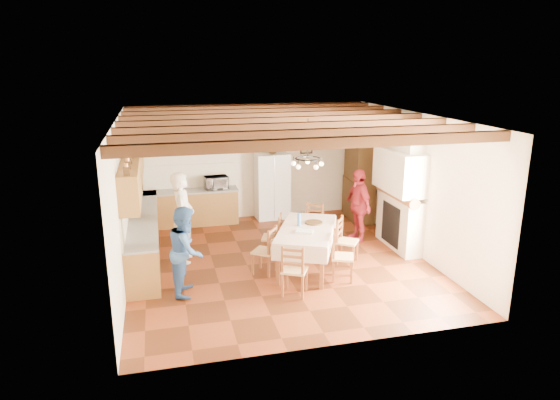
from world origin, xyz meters
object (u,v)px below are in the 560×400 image
Objects in this scene: chair_right_far at (347,241)px; chair_end_near at (295,269)px; hutch at (359,175)px; microwave at (216,182)px; chair_end_far at (312,225)px; chair_left_far at (272,237)px; person_man at (183,217)px; refrigerator at (271,186)px; chair_left_near at (264,250)px; dining_table at (306,232)px; person_woman_red at (358,205)px; person_woman_blue at (186,250)px; chair_right_near at (343,256)px.

chair_right_far and chair_end_near have the same top height.
microwave is at bearing 177.05° from hutch.
chair_left_far is at bearing -117.38° from chair_end_far.
chair_end_near is 0.51× the size of person_man.
hutch is (2.20, -0.64, 0.31)m from refrigerator.
microwave reaches higher than chair_left_near.
chair_end_near is (-0.53, -1.05, -0.29)m from dining_table.
chair_end_far is at bearing -79.75° from person_man.
chair_right_far is (-1.40, -2.79, -0.69)m from hutch.
dining_table is (-0.10, -3.51, -0.09)m from refrigerator.
person_woman_red is at bearing 41.10° from chair_end_far.
refrigerator reaches higher than chair_left_near.
refrigerator is at bearing -20.63° from person_woman_blue.
person_man is 1.18× the size of person_woman_blue.
chair_left_far is (-0.64, -2.82, -0.38)m from refrigerator.
refrigerator reaches higher than chair_end_far.
chair_right_far is at bearing -111.29° from hutch.
refrigerator is at bearing -172.45° from chair_left_far.
chair_right_near is 0.84m from chair_right_far.
person_man is at bearing 9.36° from person_woman_blue.
hutch is at bearing -5.04° from chair_right_near.
dining_table is 2.30× the size of chair_right_far.
chair_right_near is 0.60× the size of person_woman_blue.
microwave is (-2.26, 3.32, 0.58)m from chair_right_far.
dining_table is (-2.30, -2.87, -0.40)m from hutch.
chair_right_far is at bearing -33.19° from chair_end_far.
chair_end_near and chair_end_far have the same top height.
dining_table is 1.16× the size of person_man.
refrigerator reaches higher than chair_left_far.
hutch reaches higher than person_woman_blue.
chair_right_far is 1.00× the size of chair_end_near.
chair_right_far is 1.67× the size of microwave.
person_man is (-2.83, -0.19, 0.47)m from chair_end_far.
chair_left_far is 1.00× the size of chair_end_near.
chair_left_far is at bearing -80.80° from person_woman_red.
chair_end_near is at bearing -95.33° from person_woman_blue.
chair_left_far and chair_end_far have the same top height.
chair_right_far is (0.38, 0.75, 0.00)m from chair_right_near.
person_woman_red is at bearing 125.44° from chair_left_far.
chair_left_near is at bearing -61.23° from person_woman_blue.
chair_end_near is at bearing 53.50° from chair_left_near.
chair_right_far is (0.91, 0.08, -0.29)m from dining_table.
hutch reaches higher than refrigerator.
person_woman_red is (1.10, 1.94, 0.37)m from chair_right_near.
chair_left_near is 1.00× the size of chair_end_near.
chair_left_far and chair_right_near have the same top height.
chair_right_far is at bearing -99.53° from person_man.
dining_table is 2.30× the size of chair_left_far.
microwave reaches higher than chair_end_far.
person_woman_red is 3.66m from microwave.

